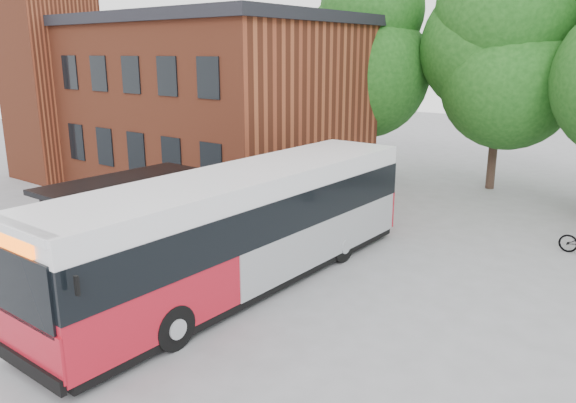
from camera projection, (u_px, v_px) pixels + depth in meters
The scene contains 7 objects.
ground at pixel (255, 290), 16.48m from camera, with size 100.00×100.00×0.00m, color slate.
station_building at pixel (183, 100), 29.99m from camera, with size 18.40×10.40×8.50m, color brown, non-canonical shape.
clock_tower at pixel (44, 6), 29.30m from camera, with size 5.20×5.20×18.20m, color brown, non-canonical shape.
bus_shelter at pixel (129, 222), 18.04m from camera, with size 3.60×7.00×2.90m, color black, non-canonical shape.
tree_0 at pixel (365, 76), 30.79m from camera, with size 7.92×7.92×11.00m, color #154512, non-canonical shape.
tree_1 at pixel (499, 85), 27.43m from camera, with size 7.92×7.92×10.40m, color #154512, non-canonical shape.
city_bus at pixel (245, 229), 16.47m from camera, with size 2.90×13.59×3.45m, color #B21323, non-canonical shape.
Camera 1 is at (10.21, -11.37, 6.75)m, focal length 35.00 mm.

